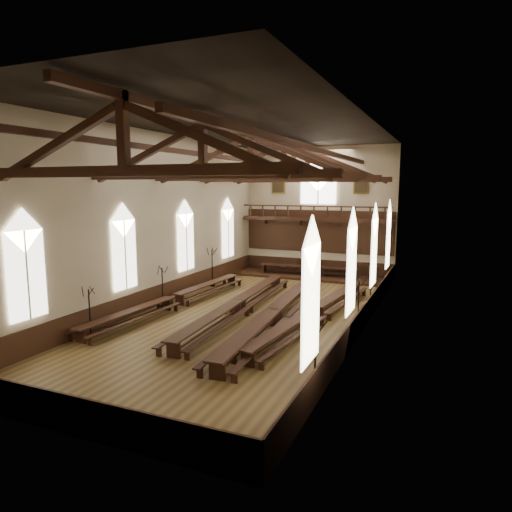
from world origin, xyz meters
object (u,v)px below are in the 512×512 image
Objects in this scene: refectory_row_c at (274,313)px; candelabrum_left_near at (90,321)px; candelabrum_right_far at (371,294)px; candelabrum_left_mid at (163,294)px; refectory_row_b at (238,303)px; candelabrum_right_near at (315,365)px; refectory_row_d at (315,311)px; candelabrum_right_mid at (358,310)px; dais at (308,276)px; candelabrum_left_far at (212,274)px; high_table at (308,267)px; refectory_row_a at (173,299)px.

refectory_row_c is 8.83m from candelabrum_left_near.
candelabrum_right_far is (11.10, 10.77, -0.02)m from candelabrum_left_near.
refectory_row_b is at bearing 4.43° from candelabrum_left_mid.
refectory_row_d is at bearing 105.79° from candelabrum_right_near.
refectory_row_b is 6.23× the size of candelabrum_right_mid.
candelabrum_right_mid is 3.84m from candelabrum_right_far.
dais is 18.24m from candelabrum_left_near.
candelabrum_left_mid is at bearing -114.34° from dais.
candelabrum_left_far is 12.14m from candelabrum_right_mid.
dais is at bearing 73.23° from candelabrum_left_near.
refectory_row_c reaches higher than dais.
candelabrum_right_mid reaches higher than refectory_row_c.
candelabrum_right_far is at bearing 55.68° from refectory_row_c.
candelabrum_right_near reaches higher than high_table.
refectory_row_c is 12.54m from dais.
candelabrum_right_far is (6.45, 4.58, 0.12)m from refectory_row_b.
candelabrum_left_mid reaches higher than refectory_row_a.
candelabrum_right_near is (11.10, -6.89, -0.00)m from candelabrum_left_mid.
dais is at bearing 131.12° from candelabrum_right_far.
refectory_row_d is (4.35, 0.16, -0.03)m from refectory_row_b.
refectory_row_c reaches higher than refectory_row_b.
refectory_row_a is at bearing -111.26° from dais.
refectory_row_d is 2.18m from candelabrum_right_mid.
refectory_row_d is at bearing -164.55° from candelabrum_right_mid.
candelabrum_right_far is (3.88, 5.69, 0.10)m from refectory_row_c.
refectory_row_d is 11.72m from high_table.
candelabrum_left_far reaches higher than candelabrum_left_near.
dais is at bearing 0.00° from high_table.
candelabrum_right_mid is at bearing -90.00° from candelabrum_right_far.
candelabrum_right_near is at bearing -72.51° from high_table.
refectory_row_a is 6.24× the size of candelabrum_right_far.
candelabrum_right_far is at bearing -5.52° from candelabrum_left_far.
candelabrum_left_far is (-9.00, 5.49, 0.29)m from refectory_row_d.
dais is (0.61, 11.27, -0.48)m from refectory_row_b.
refectory_row_c is at bearing -144.54° from refectory_row_d.
high_table is (0.61, 11.27, 0.21)m from refectory_row_b.
candelabrum_right_mid is at bearing 90.00° from candelabrum_right_near.
refectory_row_a is 11.49m from candelabrum_right_far.
candelabrum_right_far is at bearing 44.13° from candelabrum_left_near.
refectory_row_a is 6.07m from candelabrum_left_far.
refectory_row_d is at bearing 35.20° from candelabrum_left_near.
dais is 4.75× the size of candelabrum_right_near.
candelabrum_right_mid is (2.10, 0.58, 0.18)m from refectory_row_d.
refectory_row_c is at bearing -154.51° from candelabrum_right_mid.
candelabrum_left_mid is 1.01× the size of candelabrum_right_mid.
candelabrum_left_near is at bearing -106.77° from high_table.
refectory_row_b is 11.29m from high_table.
candelabrum_left_mid is at bearing 179.71° from refectory_row_a.
candelabrum_right_near is at bearing -49.31° from candelabrum_left_far.
refectory_row_c is 6.34× the size of candelabrum_right_mid.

